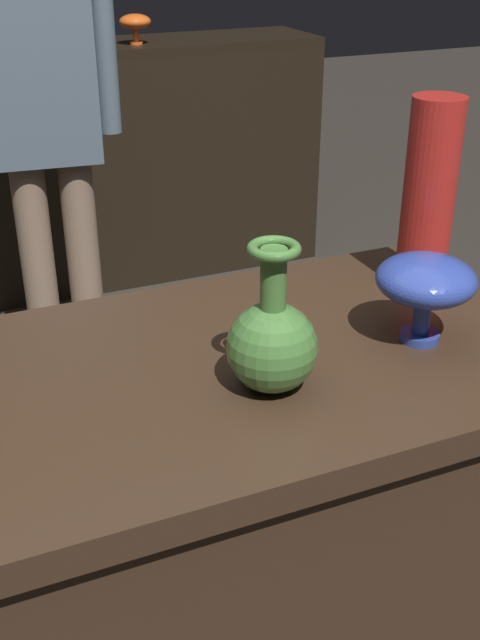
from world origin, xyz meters
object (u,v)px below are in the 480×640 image
vase_right_accent (429,200)px  visitor_center_back (44,116)px  vase_centerpiece (272,341)px  vase_left_accent (426,282)px  shelf_vase_right (135,22)px

vase_right_accent → visitor_center_back: 1.39m
vase_centerpiece → vase_right_accent: (0.43, 0.23, 0.09)m
vase_left_accent → shelf_vase_right: shelf_vase_right is taller
shelf_vase_right → visitor_center_back: bearing=-126.3°
vase_right_accent → visitor_center_back: bearing=110.0°
shelf_vase_right → vase_right_accent: bearing=-90.7°
vase_centerpiece → visitor_center_back: 1.54m
vase_centerpiece → vase_left_accent: (0.30, 0.04, 0.03)m
vase_centerpiece → visitor_center_back: visitor_center_back is taller
vase_left_accent → shelf_vase_right: (0.16, 2.18, 0.16)m
vase_centerpiece → vase_right_accent: bearing=27.8°
vase_right_accent → visitor_center_back: (-0.48, 1.31, -0.07)m
vase_centerpiece → visitor_center_back: size_ratio=0.16×
vase_centerpiece → visitor_center_back: (-0.05, 1.54, 0.02)m
shelf_vase_right → visitor_center_back: 0.87m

